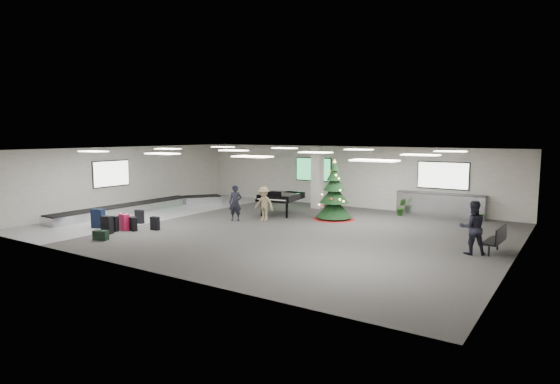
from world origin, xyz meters
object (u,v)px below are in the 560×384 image
Objects in this scene: grand_piano at (280,197)px; bench at (497,238)px; baggage_carousel at (142,207)px; service_counter at (440,205)px; potted_plant_left at (401,207)px; christmas_tree at (334,199)px; traveler_b at (264,204)px; potted_plant_right at (480,212)px; traveler_bench at (473,228)px; pink_suitcase at (124,222)px; traveler_a at (235,203)px.

grand_piano is 10.12m from bench.
baggage_carousel is 2.40× the size of service_counter.
potted_plant_left is (-1.57, -0.86, -0.13)m from service_counter.
traveler_b is (-2.47, -2.00, -0.18)m from christmas_tree.
potted_plant_right reaches higher than baggage_carousel.
bench reaches higher than potted_plant_right.
christmas_tree reaches higher than grand_piano.
bench is 0.93m from traveler_bench.
potted_plant_right is (8.27, 3.60, -0.46)m from grand_piano.
bench is at bearing 26.20° from pink_suitcase.
traveler_a reaches higher than service_counter.
service_counter is at bearing 172.63° from potted_plant_right.
pink_suitcase is 7.26m from grand_piano.
grand_piano is at bearing -148.73° from potted_plant_left.
grand_piano is 2.53m from traveler_a.
service_counter is 6.97m from bench.
christmas_tree is at bearing -130.39° from potted_plant_left.
pink_suitcase is at bearing -130.66° from potted_plant_left.
traveler_b is at bearing 10.79° from baggage_carousel.
traveler_b is at bearing 14.22° from traveler_a.
traveler_b reaches higher than service_counter.
christmas_tree is at bearing -137.49° from service_counter.
service_counter is at bearing 28.84° from potted_plant_left.
potted_plant_left reaches higher than pink_suitcase.
traveler_bench reaches higher than service_counter.
traveler_bench is (10.02, -0.40, 0.07)m from traveler_a.
pink_suitcase is at bearing -133.20° from service_counter.
christmas_tree is 1.18× the size of grand_piano.
service_counter is at bearing 18.24° from traveler_a.
baggage_carousel is 6.41× the size of traveler_b.
potted_plant_left is (-4.31, 5.76, -0.45)m from traveler_bench.
traveler_a is (-7.27, -6.23, 0.25)m from service_counter.
service_counter is 8.32m from traveler_b.
traveler_bench is at bearing -7.91° from traveler_b.
grand_piano is (6.38, 2.90, 0.65)m from baggage_carousel.
service_counter is 2.84× the size of bench.
traveler_b is 9.62m from potted_plant_right.
potted_plant_left is (5.70, 5.37, -0.39)m from traveler_a.
potted_plant_left is at bearing 27.51° from baggage_carousel.
potted_plant_right reaches higher than pink_suitcase.
potted_plant_right is (14.64, 6.50, 0.19)m from baggage_carousel.
christmas_tree is 3.18m from traveler_b.
christmas_tree is 7.26m from traveler_bench.
bench reaches higher than pink_suitcase.
traveler_a reaches higher than bench.
christmas_tree reaches higher than traveler_bench.
potted_plant_left is at bearing 57.60° from pink_suitcase.
bench is 0.89× the size of traveler_a.
traveler_b reaches higher than grand_piano.
traveler_a is 1.26m from traveler_b.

